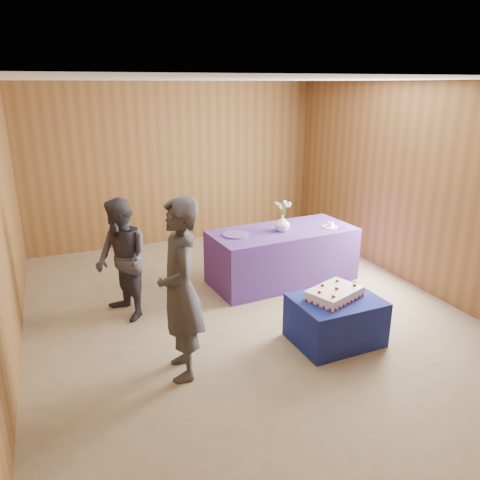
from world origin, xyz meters
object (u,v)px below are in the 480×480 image
cake_table (335,320)px  guest_left (180,290)px  sheet_cake (334,293)px  serving_table (282,255)px  guest_right (122,260)px  vase (282,223)px

cake_table → guest_left: 1.78m
sheet_cake → guest_left: guest_left is taller
cake_table → sheet_cake: (-0.01, 0.03, 0.30)m
serving_table → guest_right: size_ratio=1.38×
guest_left → vase: bearing=137.1°
sheet_cake → guest_left: size_ratio=0.40×
vase → guest_left: 2.45m
sheet_cake → vase: vase is taller
cake_table → guest_left: bearing=176.3°
vase → guest_right: size_ratio=0.15×
sheet_cake → guest_right: (-1.99, 1.39, 0.17)m
cake_table → sheet_cake: bearing=107.9°
serving_table → sheet_cake: 1.68m
sheet_cake → cake_table: bearing=-91.6°
sheet_cake → vase: size_ratio=3.13×
serving_table → vase: bearing=-136.0°
vase → guest_right: (-2.19, -0.23, -0.14)m
sheet_cake → serving_table: bearing=60.8°
vase → guest_left: guest_left is taller
serving_table → guest_left: size_ratio=1.15×
guest_right → sheet_cake: bearing=36.6°
guest_left → serving_table: bearing=137.2°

